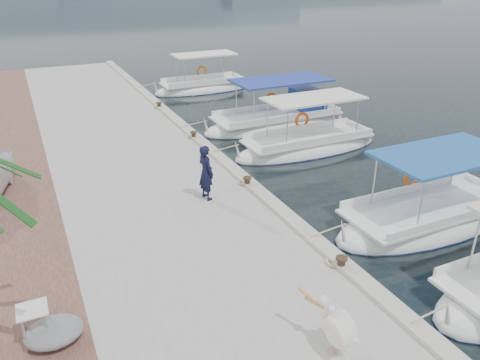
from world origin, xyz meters
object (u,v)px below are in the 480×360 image
object	(u,v)px
fishing_caique_e	(203,89)
pelican	(337,327)
fisherman	(206,172)
fishing_caique_d	(279,122)
fishing_caique_b	(428,220)
fishing_caique_c	(307,148)

from	to	relation	value
fishing_caique_e	pelican	xyz separation A→B (m)	(-5.65, -21.43, 0.91)
fishing_caique_e	fisherman	distance (m)	15.65
fishing_caique_d	fishing_caique_e	world-z (taller)	same
pelican	fisherman	world-z (taller)	fisherman
fishing_caique_b	fisherman	bearing A→B (deg)	148.59
pelican	fisherman	xyz separation A→B (m)	(0.14, 6.83, 0.32)
fishing_caique_b	fisherman	size ratio (longest dim) A/B	3.80
pelican	fishing_caique_d	bearing A→B (deg)	64.42
fishing_caique_b	fishing_caique_d	xyz separation A→B (m)	(0.61, 10.06, 0.06)
fishing_caique_e	pelican	world-z (taller)	fishing_caique_e
fishing_caique_b	fishing_caique_e	distance (m)	18.06
fishing_caique_c	fishing_caique_d	world-z (taller)	same
fishing_caique_c	pelican	xyz separation A→B (m)	(-5.89, -10.06, 0.91)
fishing_caique_d	pelican	xyz separation A→B (m)	(-6.43, -13.43, 0.85)
fishing_caique_c	fishing_caique_e	size ratio (longest dim) A/B	1.08
fishing_caique_d	fishing_caique_c	bearing A→B (deg)	-99.10
fishing_caique_e	pelican	bearing A→B (deg)	-104.78
fishing_caique_d	fishing_caique_e	distance (m)	8.04
fishing_caique_d	fishing_caique_e	bearing A→B (deg)	95.52
fisherman	fishing_caique_b	bearing A→B (deg)	-133.07
fishing_caique_b	pelican	bearing A→B (deg)	-149.95
fishing_caique_e	fisherman	xyz separation A→B (m)	(-5.51, -14.60, 1.23)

